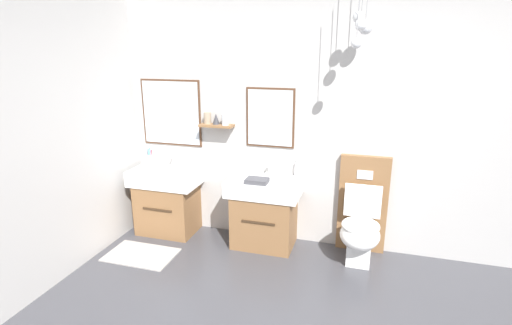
{
  "coord_description": "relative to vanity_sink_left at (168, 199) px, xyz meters",
  "views": [
    {
      "loc": [
        0.23,
        -1.89,
        2.02
      ],
      "look_at": [
        -0.79,
        1.52,
        0.97
      ],
      "focal_mm": 27.69,
      "sensor_mm": 36.0,
      "label": 1
    }
  ],
  "objects": [
    {
      "name": "folded_hand_towel",
      "position": [
        1.08,
        -0.14,
        0.37
      ],
      "size": [
        0.22,
        0.16,
        0.04
      ],
      "primitive_type": "cube",
      "color": "#47474C",
      "rests_on": "vanity_sink_right"
    },
    {
      "name": "tap_on_right_sink",
      "position": [
        1.12,
        0.18,
        0.41
      ],
      "size": [
        0.03,
        0.13,
        0.11
      ],
      "color": "silver",
      "rests_on": "vanity_sink_right"
    },
    {
      "name": "bath_mat",
      "position": [
        0.0,
        -0.59,
        -0.38
      ],
      "size": [
        0.68,
        0.44,
        0.01
      ],
      "primitive_type": "cube",
      "color": "#9E9993",
      "rests_on": "ground"
    },
    {
      "name": "toilet",
      "position": [
        2.09,
        0.0,
        -0.01
      ],
      "size": [
        0.48,
        0.62,
        1.0
      ],
      "color": "brown",
      "rests_on": "ground"
    },
    {
      "name": "vanity_sink_right",
      "position": [
        1.12,
        0.0,
        0.0
      ],
      "size": [
        0.74,
        0.49,
        0.73
      ],
      "color": "brown",
      "rests_on": "ground"
    },
    {
      "name": "toothbrush_cup",
      "position": [
        -0.29,
        0.16,
        0.4
      ],
      "size": [
        0.07,
        0.07,
        0.21
      ],
      "color": "silver",
      "rests_on": "vanity_sink_left"
    },
    {
      "name": "vanity_sink_left",
      "position": [
        0.0,
        0.0,
        0.0
      ],
      "size": [
        0.74,
        0.49,
        0.73
      ],
      "color": "brown",
      "rests_on": "ground"
    },
    {
      "name": "wall_back",
      "position": [
        1.87,
        0.26,
        1.01
      ],
      "size": [
        4.9,
        0.63,
        2.79
      ],
      "color": "#B7B5B2",
      "rests_on": "ground"
    },
    {
      "name": "tap_on_left_sink",
      "position": [
        0.0,
        0.18,
        0.41
      ],
      "size": [
        0.03,
        0.13,
        0.11
      ],
      "color": "silver",
      "rests_on": "vanity_sink_left"
    },
    {
      "name": "soap_dispenser",
      "position": [
        1.42,
        0.17,
        0.42
      ],
      "size": [
        0.06,
        0.06,
        0.18
      ],
      "color": "white",
      "rests_on": "vanity_sink_right"
    }
  ]
}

